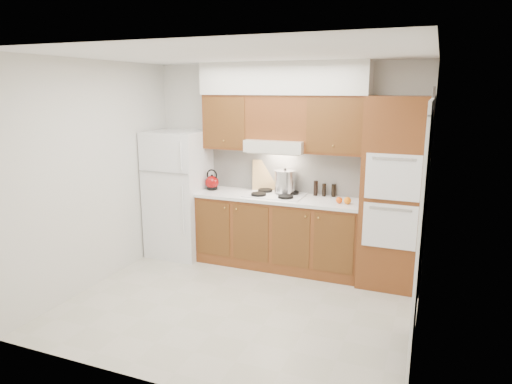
% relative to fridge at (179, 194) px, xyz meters
% --- Properties ---
extents(floor, '(3.60, 3.60, 0.00)m').
position_rel_fridge_xyz_m(floor, '(1.41, -1.14, -0.86)').
color(floor, beige).
rests_on(floor, ground).
extents(ceiling, '(3.60, 3.60, 0.00)m').
position_rel_fridge_xyz_m(ceiling, '(1.41, -1.14, 1.74)').
color(ceiling, white).
rests_on(ceiling, wall_back).
extents(wall_back, '(3.60, 0.02, 2.60)m').
position_rel_fridge_xyz_m(wall_back, '(1.41, 0.36, 0.44)').
color(wall_back, silver).
rests_on(wall_back, floor).
extents(wall_left, '(0.02, 3.00, 2.60)m').
position_rel_fridge_xyz_m(wall_left, '(-0.40, -1.14, 0.44)').
color(wall_left, silver).
rests_on(wall_left, floor).
extents(wall_right, '(0.02, 3.00, 2.60)m').
position_rel_fridge_xyz_m(wall_right, '(3.21, -1.14, 0.44)').
color(wall_right, silver).
rests_on(wall_right, floor).
extents(fridge, '(0.75, 0.72, 1.72)m').
position_rel_fridge_xyz_m(fridge, '(0.00, 0.00, 0.00)').
color(fridge, white).
rests_on(fridge, floor).
extents(base_cabinets, '(2.11, 0.60, 0.90)m').
position_rel_fridge_xyz_m(base_cabinets, '(1.43, 0.06, -0.41)').
color(base_cabinets, brown).
rests_on(base_cabinets, floor).
extents(countertop, '(2.13, 0.62, 0.04)m').
position_rel_fridge_xyz_m(countertop, '(1.43, 0.05, 0.06)').
color(countertop, white).
rests_on(countertop, base_cabinets).
extents(backsplash, '(2.11, 0.03, 0.56)m').
position_rel_fridge_xyz_m(backsplash, '(1.43, 0.34, 0.36)').
color(backsplash, white).
rests_on(backsplash, countertop).
extents(oven_cabinet, '(0.70, 0.65, 2.20)m').
position_rel_fridge_xyz_m(oven_cabinet, '(2.85, 0.03, 0.24)').
color(oven_cabinet, brown).
rests_on(oven_cabinet, floor).
extents(upper_cab_left, '(0.63, 0.33, 0.70)m').
position_rel_fridge_xyz_m(upper_cab_left, '(0.69, 0.19, 0.99)').
color(upper_cab_left, brown).
rests_on(upper_cab_left, wall_back).
extents(upper_cab_right, '(0.73, 0.33, 0.70)m').
position_rel_fridge_xyz_m(upper_cab_right, '(2.12, 0.19, 0.99)').
color(upper_cab_right, brown).
rests_on(upper_cab_right, wall_back).
extents(range_hood, '(0.75, 0.45, 0.15)m').
position_rel_fridge_xyz_m(range_hood, '(1.38, 0.13, 0.71)').
color(range_hood, silver).
rests_on(range_hood, wall_back).
extents(upper_cab_over_hood, '(0.75, 0.33, 0.55)m').
position_rel_fridge_xyz_m(upper_cab_over_hood, '(1.38, 0.19, 1.06)').
color(upper_cab_over_hood, brown).
rests_on(upper_cab_over_hood, range_hood).
extents(soffit, '(2.13, 0.36, 0.40)m').
position_rel_fridge_xyz_m(soffit, '(1.43, 0.18, 1.54)').
color(soffit, silver).
rests_on(soffit, wall_back).
extents(cooktop, '(0.74, 0.50, 0.01)m').
position_rel_fridge_xyz_m(cooktop, '(1.38, 0.07, 0.09)').
color(cooktop, white).
rests_on(cooktop, countertop).
extents(doorway, '(0.02, 0.90, 2.10)m').
position_rel_fridge_xyz_m(doorway, '(3.19, -1.49, 0.19)').
color(doorway, black).
rests_on(doorway, floor).
extents(wall_clock, '(0.02, 0.30, 0.30)m').
position_rel_fridge_xyz_m(wall_clock, '(3.19, -0.59, 1.29)').
color(wall_clock, '#3F3833').
rests_on(wall_clock, wall_right).
extents(kettle, '(0.20, 0.20, 0.18)m').
position_rel_fridge_xyz_m(kettle, '(0.47, 0.07, 0.18)').
color(kettle, maroon).
rests_on(kettle, countertop).
extents(cutting_board, '(0.33, 0.20, 0.41)m').
position_rel_fridge_xyz_m(cutting_board, '(1.14, 0.31, 0.28)').
color(cutting_board, tan).
rests_on(cutting_board, countertop).
extents(stock_pot, '(0.27, 0.27, 0.28)m').
position_rel_fridge_xyz_m(stock_pot, '(1.47, 0.18, 0.25)').
color(stock_pot, silver).
rests_on(stock_pot, cooktop).
extents(condiment_a, '(0.06, 0.06, 0.19)m').
position_rel_fridge_xyz_m(condiment_a, '(1.86, 0.26, 0.18)').
color(condiment_a, black).
rests_on(condiment_a, countertop).
extents(condiment_b, '(0.06, 0.06, 0.16)m').
position_rel_fridge_xyz_m(condiment_b, '(1.97, 0.26, 0.16)').
color(condiment_b, black).
rests_on(condiment_b, countertop).
extents(condiment_c, '(0.07, 0.07, 0.16)m').
position_rel_fridge_xyz_m(condiment_c, '(2.09, 0.28, 0.16)').
color(condiment_c, black).
rests_on(condiment_c, countertop).
extents(orange_near, '(0.10, 0.10, 0.08)m').
position_rel_fridge_xyz_m(orange_near, '(2.22, -0.03, 0.12)').
color(orange_near, '#FF520D').
rests_on(orange_near, countertop).
extents(orange_far, '(0.11, 0.11, 0.09)m').
position_rel_fridge_xyz_m(orange_far, '(2.33, -0.04, 0.12)').
color(orange_far, orange).
rests_on(orange_far, countertop).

